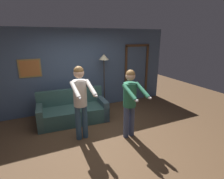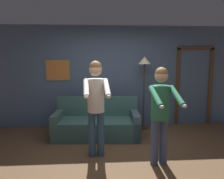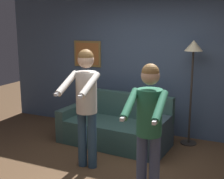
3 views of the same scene
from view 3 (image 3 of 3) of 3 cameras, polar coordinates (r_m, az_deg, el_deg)
back_wall_assembly at (r=5.91m, az=7.79°, el=4.27°), size 6.40×0.10×2.60m
couch at (r=5.53m, az=0.56°, el=-7.11°), size 1.95×0.97×0.87m
torchiere_lamp at (r=5.41m, az=14.58°, el=5.23°), size 0.31×0.31×1.82m
person_standing_left at (r=4.43m, az=-4.80°, el=-1.45°), size 0.46×0.72×1.74m
person_standing_right at (r=3.70m, az=6.75°, el=-5.43°), size 0.46×0.69×1.65m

